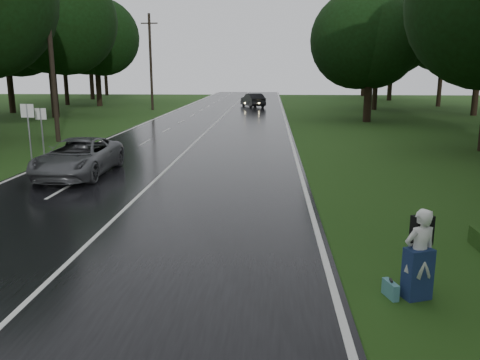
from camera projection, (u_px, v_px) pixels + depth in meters
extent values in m
plane|color=#204113|center=(38.00, 293.00, 9.50)|extent=(160.00, 160.00, 0.00)
cube|color=black|center=(195.00, 143.00, 28.97)|extent=(12.00, 140.00, 0.04)
cube|color=silver|center=(195.00, 143.00, 28.96)|extent=(0.12, 140.00, 0.01)
imported|color=#4C4D51|center=(78.00, 157.00, 19.89)|extent=(2.55, 5.41, 1.49)
imported|color=black|center=(253.00, 100.00, 57.21)|extent=(3.23, 5.12, 1.59)
imported|color=silver|center=(419.00, 254.00, 9.11)|extent=(0.76, 0.62, 1.78)
cube|color=navy|center=(418.00, 273.00, 9.20)|extent=(0.58, 0.48, 1.00)
cube|color=black|center=(422.00, 230.00, 9.26)|extent=(0.45, 0.34, 0.57)
cube|color=teal|center=(390.00, 289.00, 9.29)|extent=(0.25, 0.47, 0.32)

